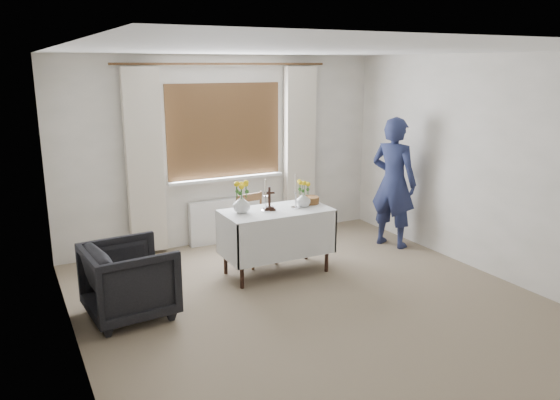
# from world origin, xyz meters

# --- Properties ---
(ground) EXTENTS (5.00, 5.00, 0.00)m
(ground) POSITION_xyz_m (0.00, 0.00, 0.00)
(ground) COLOR gray
(ground) RESTS_ON ground
(altar_table) EXTENTS (1.24, 0.64, 0.76)m
(altar_table) POSITION_xyz_m (0.06, 1.07, 0.38)
(altar_table) COLOR white
(altar_table) RESTS_ON ground
(wooden_chair) EXTENTS (0.44, 0.44, 0.85)m
(wooden_chair) POSITION_xyz_m (-0.01, 1.47, 0.42)
(wooden_chair) COLOR brown
(wooden_chair) RESTS_ON ground
(armchair) EXTENTS (0.87, 0.85, 0.73)m
(armchair) POSITION_xyz_m (-1.70, 0.72, 0.36)
(armchair) COLOR black
(armchair) RESTS_ON ground
(person) EXTENTS (0.63, 0.74, 1.73)m
(person) POSITION_xyz_m (1.88, 1.27, 0.86)
(person) COLOR navy
(person) RESTS_ON ground
(radiator) EXTENTS (1.10, 0.10, 0.60)m
(radiator) POSITION_xyz_m (0.00, 2.42, 0.30)
(radiator) COLOR silver
(radiator) RESTS_ON ground
(wooden_cross) EXTENTS (0.15, 0.12, 0.27)m
(wooden_cross) POSITION_xyz_m (-0.02, 1.09, 0.90)
(wooden_cross) COLOR black
(wooden_cross) RESTS_ON altar_table
(candlestick_left) EXTENTS (0.13, 0.13, 0.37)m
(candlestick_left) POSITION_xyz_m (-0.07, 1.08, 0.95)
(candlestick_left) COLOR silver
(candlestick_left) RESTS_ON altar_table
(candlestick_right) EXTENTS (0.12, 0.12, 0.39)m
(candlestick_right) POSITION_xyz_m (0.29, 1.04, 0.96)
(candlestick_right) COLOR silver
(candlestick_right) RESTS_ON altar_table
(flower_vase_left) EXTENTS (0.22, 0.22, 0.21)m
(flower_vase_left) POSITION_xyz_m (-0.34, 1.15, 0.86)
(flower_vase_left) COLOR silver
(flower_vase_left) RESTS_ON altar_table
(flower_vase_right) EXTENTS (0.18, 0.18, 0.17)m
(flower_vase_right) POSITION_xyz_m (0.40, 1.06, 0.85)
(flower_vase_right) COLOR silver
(flower_vase_right) RESTS_ON altar_table
(wicker_basket) EXTENTS (0.22, 0.22, 0.08)m
(wicker_basket) POSITION_xyz_m (0.55, 1.16, 0.80)
(wicker_basket) COLOR brown
(wicker_basket) RESTS_ON altar_table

